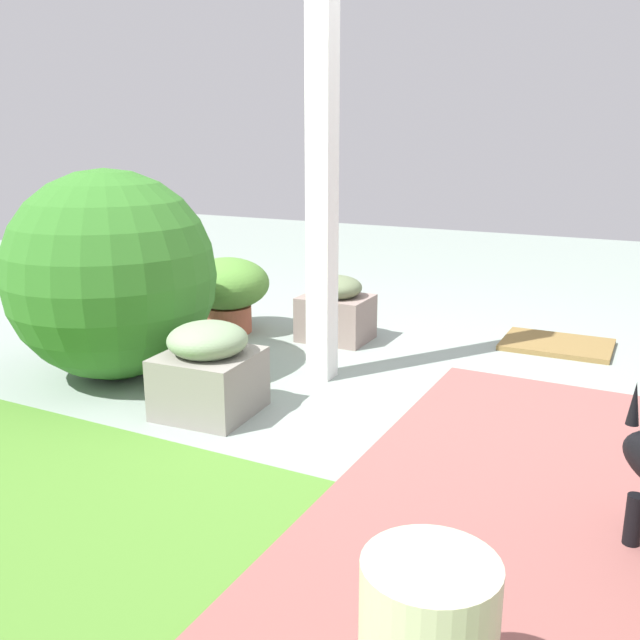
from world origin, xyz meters
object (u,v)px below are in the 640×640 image
at_px(porch_pillar, 322,167).
at_px(round_shrub, 111,275).
at_px(terracotta_pot_broad, 227,288).
at_px(stone_planter_nearest, 336,310).
at_px(stone_planter_mid, 209,370).
at_px(doormat, 557,345).

height_order(porch_pillar, round_shrub, porch_pillar).
height_order(round_shrub, terracotta_pot_broad, round_shrub).
height_order(stone_planter_nearest, terracotta_pot_broad, terracotta_pot_broad).
bearing_deg(round_shrub, stone_planter_mid, 164.58).
relative_size(porch_pillar, round_shrub, 2.01).
relative_size(round_shrub, terracotta_pot_broad, 1.98).
height_order(porch_pillar, stone_planter_mid, porch_pillar).
bearing_deg(doormat, porch_pillar, 47.83).
bearing_deg(doormat, terracotta_pot_broad, 17.55).
bearing_deg(stone_planter_mid, round_shrub, -15.42).
height_order(terracotta_pot_broad, doormat, terracotta_pot_broad).
distance_m(stone_planter_nearest, doormat, 1.34).
bearing_deg(terracotta_pot_broad, round_shrub, 87.70).
relative_size(porch_pillar, doormat, 3.47).
xyz_separation_m(porch_pillar, stone_planter_nearest, (0.24, -0.65, -0.89)).
relative_size(stone_planter_nearest, round_shrub, 0.39).
bearing_deg(round_shrub, porch_pillar, -154.75).
bearing_deg(stone_planter_nearest, terracotta_pot_broad, 12.11).
bearing_deg(round_shrub, doormat, -141.55).
xyz_separation_m(terracotta_pot_broad, doormat, (-1.95, -0.62, -0.27)).
relative_size(stone_planter_nearest, terracotta_pot_broad, 0.77).
xyz_separation_m(stone_planter_nearest, terracotta_pot_broad, (0.70, 0.15, 0.09)).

